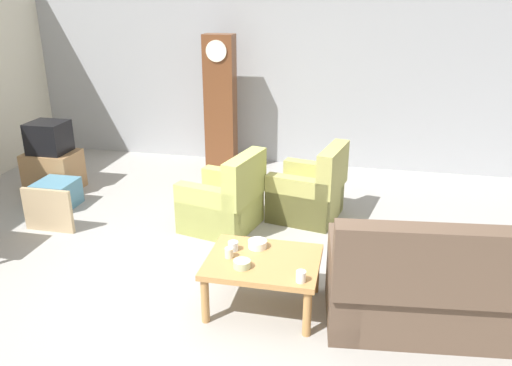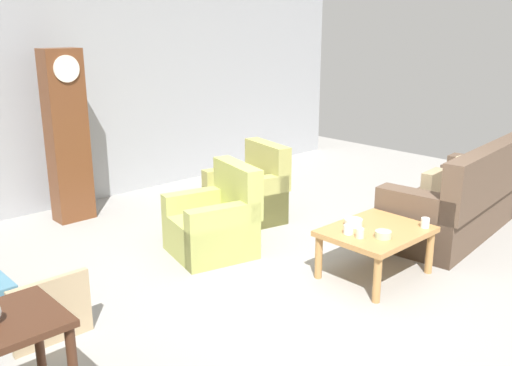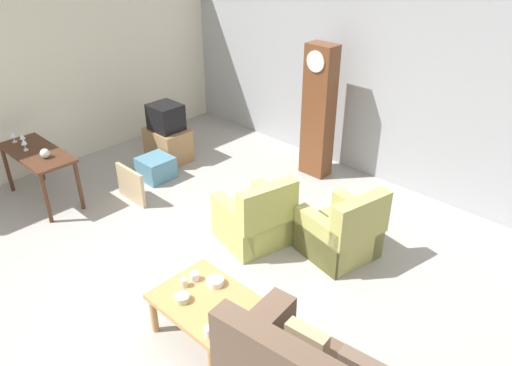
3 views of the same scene
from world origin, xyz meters
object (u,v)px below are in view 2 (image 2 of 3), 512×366
object	(u,v)px
coffee_table_wood	(376,236)
bowl_white_stacked	(353,222)
cup_blue_rimmed	(348,230)
armchair_olive_far	(248,196)
armchair_olive_near	(215,225)
bowl_shallow_green	(383,234)
grandfather_clock	(67,136)
cup_cream_tall	(360,233)
cup_white_porcelain	(425,223)
framed_picture_leaning	(51,312)
couch_floral	(458,203)

from	to	relation	value
coffee_table_wood	bowl_white_stacked	xyz separation A→B (m)	(-0.09, 0.20, 0.10)
coffee_table_wood	cup_blue_rimmed	world-z (taller)	cup_blue_rimmed
armchair_olive_far	bowl_white_stacked	world-z (taller)	armchair_olive_far
armchair_olive_near	cup_blue_rimmed	world-z (taller)	armchair_olive_near
armchair_olive_near	bowl_shallow_green	world-z (taller)	armchair_olive_near
bowl_shallow_green	grandfather_clock	bearing A→B (deg)	108.38
cup_cream_tall	bowl_white_stacked	world-z (taller)	cup_cream_tall
armchair_olive_far	cup_cream_tall	world-z (taller)	armchair_olive_far
cup_white_porcelain	cup_cream_tall	size ratio (longest dim) A/B	1.06
armchair_olive_near	cup_cream_tall	bearing A→B (deg)	-72.81
framed_picture_leaning	cup_cream_tall	distance (m)	2.61
armchair_olive_far	bowl_shallow_green	distance (m)	2.16
grandfather_clock	cup_white_porcelain	xyz separation A→B (m)	(1.70, -3.72, -0.51)
framed_picture_leaning	cup_blue_rimmed	size ratio (longest dim) A/B	6.71
armchair_olive_near	framed_picture_leaning	xyz separation A→B (m)	(-1.95, -0.51, -0.05)
grandfather_clock	bowl_shallow_green	bearing A→B (deg)	-71.62
cup_blue_rimmed	grandfather_clock	bearing A→B (deg)	107.52
cup_cream_tall	bowl_shallow_green	bearing A→B (deg)	-43.81
couch_floral	coffee_table_wood	distance (m)	1.61
couch_floral	armchair_olive_far	xyz separation A→B (m)	(-1.43, 1.93, -0.05)
armchair_olive_near	cup_cream_tall	world-z (taller)	armchair_olive_near
framed_picture_leaning	cup_cream_tall	size ratio (longest dim) A/B	6.85
coffee_table_wood	cup_cream_tall	xyz separation A→B (m)	(-0.29, -0.03, 0.11)
coffee_table_wood	bowl_white_stacked	size ratio (longest dim) A/B	5.72
armchair_olive_far	bowl_shallow_green	xyz separation A→B (m)	(-0.32, -2.13, 0.19)
couch_floral	armchair_olive_far	bearing A→B (deg)	126.59
couch_floral	cup_white_porcelain	xyz separation A→B (m)	(-1.25, -0.31, 0.16)
couch_floral	bowl_white_stacked	world-z (taller)	couch_floral
cup_blue_rimmed	couch_floral	bearing A→B (deg)	-2.27
coffee_table_wood	bowl_white_stacked	world-z (taller)	bowl_white_stacked
armchair_olive_near	bowl_white_stacked	size ratio (longest dim) A/B	5.62
couch_floral	cup_cream_tall	world-z (taller)	couch_floral
couch_floral	framed_picture_leaning	distance (m)	4.41
cup_cream_tall	cup_white_porcelain	bearing A→B (deg)	-21.52
cup_white_porcelain	bowl_shallow_green	size ratio (longest dim) A/B	0.64
coffee_table_wood	cup_cream_tall	world-z (taller)	cup_cream_tall
armchair_olive_far	framed_picture_leaning	bearing A→B (deg)	-160.59
cup_blue_rimmed	bowl_white_stacked	size ratio (longest dim) A/B	0.53
armchair_olive_far	coffee_table_wood	world-z (taller)	armchair_olive_far
grandfather_clock	framed_picture_leaning	xyz separation A→B (m)	(-1.36, -2.49, -0.76)
cup_blue_rimmed	armchair_olive_near	bearing A→B (deg)	108.82
grandfather_clock	cup_blue_rimmed	distance (m)	3.53
framed_picture_leaning	cup_cream_tall	bearing A→B (deg)	-21.96
armchair_olive_far	cup_cream_tall	size ratio (longest dim) A/B	10.58
framed_picture_leaning	cup_blue_rimmed	bearing A→B (deg)	-19.24
armchair_olive_far	bowl_white_stacked	distance (m)	1.79
cup_blue_rimmed	framed_picture_leaning	bearing A→B (deg)	160.76
couch_floral	cup_white_porcelain	world-z (taller)	couch_floral
armchair_olive_near	cup_blue_rimmed	distance (m)	1.44
bowl_shallow_green	cup_blue_rimmed	bearing A→B (deg)	118.20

